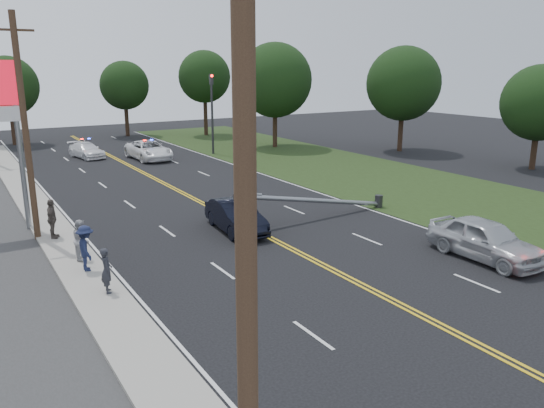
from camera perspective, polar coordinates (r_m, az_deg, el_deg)
ground at (r=19.74m, az=9.78°, el=-8.67°), size 120.00×120.00×0.00m
sidewalk at (r=24.98m, az=-21.38°, el=-4.32°), size 1.80×70.00×0.12m
grass_verge at (r=35.64m, az=15.58°, el=1.56°), size 12.00×80.00×0.01m
centerline_yellow at (r=27.55m, az=-4.01°, el=-1.69°), size 0.36×80.00×0.00m
traffic_signal at (r=48.18m, az=-6.47°, el=10.34°), size 0.28×0.41×7.05m
fallen_streetlight at (r=27.85m, az=5.54°, el=0.39°), size 9.36×0.44×1.91m
utility_pole_near at (r=6.77m, az=-2.77°, el=-8.47°), size 1.60×0.28×10.00m
utility_pole_mid at (r=25.78m, az=-25.01°, el=7.37°), size 1.60×0.28×10.00m
tree_6 at (r=59.52m, az=-26.53°, el=11.29°), size 5.84×5.84×8.75m
tree_7 at (r=62.68m, az=-15.59°, el=12.18°), size 5.36×5.36×8.32m
tree_8 at (r=61.69m, az=-7.29°, el=13.42°), size 5.82×5.82×9.48m
tree_9 at (r=52.00m, az=0.33°, el=13.17°), size 7.09×7.09×9.96m
tree_12 at (r=45.11m, az=26.86°, el=9.68°), size 5.69×5.69×7.91m
tree_13 at (r=50.82m, az=13.96°, el=12.46°), size 6.71×6.71×9.54m
crashed_sedan at (r=25.50m, az=-3.93°, el=-1.30°), size 2.04×4.72×1.51m
waiting_sedan at (r=23.46m, az=21.98°, el=-3.55°), size 2.08×5.00×1.69m
emergency_a at (r=46.56m, az=-13.12°, el=5.67°), size 2.90×5.79×1.58m
emergency_b at (r=48.91m, az=-19.33°, el=5.47°), size 2.66×4.71×1.29m
bystander_a at (r=19.23m, az=-17.37°, el=-6.82°), size 0.45×0.63×1.61m
bystander_b at (r=22.79m, az=-19.83°, el=-3.61°), size 0.83×0.95×1.65m
bystander_c at (r=21.46m, az=-19.38°, el=-4.50°), size 0.72×1.18×1.78m
bystander_d at (r=25.98m, az=-22.58°, el=-1.49°), size 0.82×1.15×1.82m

